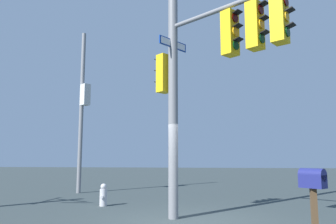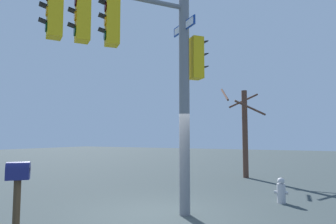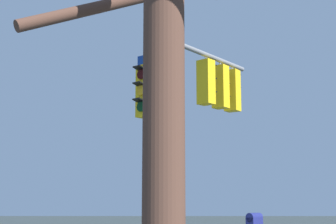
# 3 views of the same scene
# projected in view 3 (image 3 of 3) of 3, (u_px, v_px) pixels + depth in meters

# --- Properties ---
(main_signal_pole_assembly) EXTENTS (4.69, 3.57, 9.02)m
(main_signal_pole_assembly) POSITION_uv_depth(u_px,v_px,m) (175.00, 68.00, 11.58)
(main_signal_pole_assembly) COLOR slate
(main_signal_pole_assembly) RESTS_ON ground
(bare_tree_across_street) EXTENTS (2.34, 2.23, 4.41)m
(bare_tree_across_street) POSITION_uv_depth(u_px,v_px,m) (170.00, 116.00, 3.11)
(bare_tree_across_street) COLOR brown
(bare_tree_across_street) RESTS_ON ground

